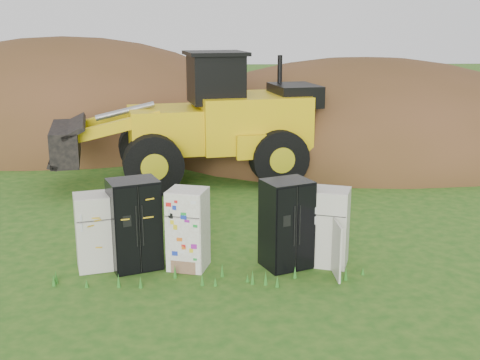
{
  "coord_description": "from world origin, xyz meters",
  "views": [
    {
      "loc": [
        0.02,
        -11.42,
        4.84
      ],
      "look_at": [
        0.55,
        2.0,
        1.29
      ],
      "focal_mm": 45.0,
      "sensor_mm": 36.0,
      "label": 1
    }
  ],
  "objects": [
    {
      "name": "fridge_black_right",
      "position": [
        1.41,
        -0.02,
        0.9
      ],
      "size": [
        1.13,
        1.05,
        1.8
      ],
      "primitive_type": null,
      "rotation": [
        0.0,
        0.0,
        0.4
      ],
      "color": "black",
      "rests_on": "ground"
    },
    {
      "name": "fridge_sticker",
      "position": [
        -0.57,
        -0.02,
        0.82
      ],
      "size": [
        0.88,
        0.85,
        1.64
      ],
      "primitive_type": null,
      "rotation": [
        0.0,
        0.0,
        -0.27
      ],
      "color": "white",
      "rests_on": "ground"
    },
    {
      "name": "dirt_mound_right",
      "position": [
        5.75,
        11.64,
        0.0
      ],
      "size": [
        16.42,
        12.04,
        7.07
      ],
      "primitive_type": "ellipsoid",
      "color": "#4A3318",
      "rests_on": "ground"
    },
    {
      "name": "fridge_open_door",
      "position": [
        2.31,
        0.04,
        0.8
      ],
      "size": [
        0.9,
        0.86,
        1.59
      ],
      "primitive_type": null,
      "rotation": [
        0.0,
        0.0,
        -0.32
      ],
      "color": "silver",
      "rests_on": "ground"
    },
    {
      "name": "fridge_leftmost",
      "position": [
        -2.46,
        0.03,
        0.77
      ],
      "size": [
        0.83,
        0.81,
        1.54
      ],
      "primitive_type": null,
      "rotation": [
        0.0,
        0.0,
        0.28
      ],
      "color": "silver",
      "rests_on": "ground"
    },
    {
      "name": "ground",
      "position": [
        0.0,
        0.0,
        0.0
      ],
      "size": [
        120.0,
        120.0,
        0.0
      ],
      "primitive_type": "plane",
      "color": "#215516",
      "rests_on": "ground"
    },
    {
      "name": "dirt_mound_left",
      "position": [
        -6.46,
        14.87,
        0.0
      ],
      "size": [
        17.46,
        13.09,
        8.48
      ],
      "primitive_type": "ellipsoid",
      "color": "#4A3318",
      "rests_on": "ground"
    },
    {
      "name": "fridge_black_side",
      "position": [
        -1.64,
        0.04,
        0.91
      ],
      "size": [
        1.17,
        1.05,
        1.83
      ],
      "primitive_type": null,
      "rotation": [
        0.0,
        0.0,
        0.38
      ],
      "color": "black",
      "rests_on": "ground"
    },
    {
      "name": "wheel_loader",
      "position": [
        -0.96,
        6.91,
        1.98
      ],
      "size": [
        8.69,
        4.86,
        3.97
      ],
      "primitive_type": null,
      "rotation": [
        0.0,
        0.0,
        0.2
      ],
      "color": "gold",
      "rests_on": "ground"
    }
  ]
}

